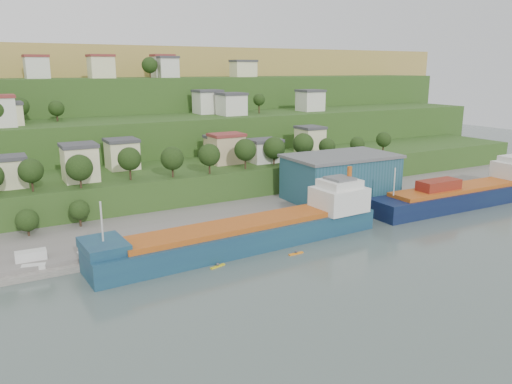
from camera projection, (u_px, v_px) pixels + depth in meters
ground at (287, 257)px, 104.57m from camera, size 500.00×500.00×0.00m
quay at (293, 212)px, 137.77m from camera, size 220.00×26.00×4.00m
hillside at (103, 148)px, 247.28m from camera, size 360.00×211.10×96.00m
cargo_ship_near at (253, 234)px, 110.42m from camera, size 68.34×14.13×17.44m
cargo_ship_far at (468, 195)px, 144.91m from camera, size 63.28×11.55×17.15m
warehouse at (341, 177)px, 142.48m from camera, size 31.50×19.83×12.80m
caravan at (31, 257)px, 97.58m from camera, size 5.81×2.63×2.67m
dinghy at (34, 267)px, 95.22m from camera, size 4.58×2.58×0.86m
kayak_orange at (296, 253)px, 106.19m from camera, size 3.50×0.68×0.87m
kayak_yellow at (218, 266)px, 99.35m from camera, size 3.49×1.54×0.87m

